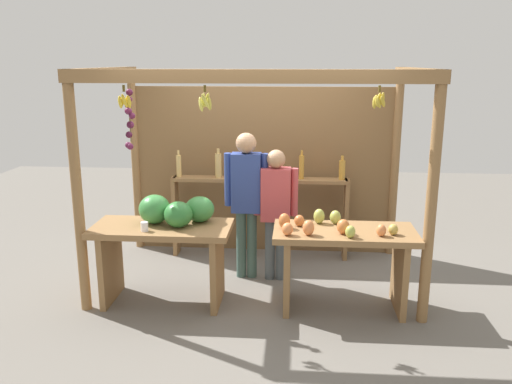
% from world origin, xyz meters
% --- Properties ---
extents(ground_plane, '(12.00, 12.00, 0.00)m').
position_xyz_m(ground_plane, '(0.00, 0.00, 0.00)').
color(ground_plane, slate).
rests_on(ground_plane, ground).
extents(market_stall, '(3.37, 1.92, 2.31)m').
position_xyz_m(market_stall, '(-0.01, 0.43, 1.34)').
color(market_stall, olive).
rests_on(market_stall, ground).
extents(fruit_counter_left, '(1.37, 0.66, 1.10)m').
position_xyz_m(fruit_counter_left, '(-0.84, -0.65, 0.72)').
color(fruit_counter_left, olive).
rests_on(fruit_counter_left, ground).
extents(fruit_counter_right, '(1.37, 0.64, 0.96)m').
position_xyz_m(fruit_counter_right, '(0.87, -0.68, 0.61)').
color(fruit_counter_right, olive).
rests_on(fruit_counter_right, ground).
extents(bottle_shelf_unit, '(2.16, 0.22, 1.36)m').
position_xyz_m(bottle_shelf_unit, '(-0.03, 0.68, 0.79)').
color(bottle_shelf_unit, olive).
rests_on(bottle_shelf_unit, ground).
extents(vendor_man, '(0.48, 0.22, 1.64)m').
position_xyz_m(vendor_man, '(-0.12, 0.01, 0.99)').
color(vendor_man, '#3D5951').
rests_on(vendor_man, ground).
extents(vendor_woman, '(0.48, 0.20, 1.47)m').
position_xyz_m(vendor_woman, '(0.20, -0.02, 0.87)').
color(vendor_woman, '#505C63').
rests_on(vendor_woman, ground).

